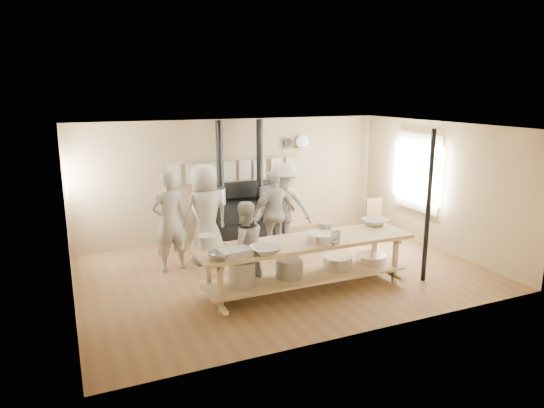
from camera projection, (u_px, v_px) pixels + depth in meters
name	position (u px, v px, depth m)	size (l,w,h in m)	color
ground	(282.00, 271.00, 8.77)	(7.00, 7.00, 0.00)	brown
room_shell	(283.00, 183.00, 8.40)	(7.00, 7.00, 7.00)	tan
window_right	(418.00, 172.00, 10.32)	(0.09, 1.50, 1.65)	beige
left_opening	(65.00, 180.00, 8.84)	(0.00, 0.90, 0.90)	white
stove	(241.00, 217.00, 10.54)	(1.90, 0.75, 2.60)	black
towel_rail	(236.00, 168.00, 10.55)	(3.00, 0.04, 0.47)	#A3805D
back_wall_shelf	(296.00, 144.00, 11.05)	(0.63, 0.14, 0.32)	#A3805D
prep_table	(305.00, 260.00, 7.85)	(3.60, 0.90, 0.85)	#A3805D
support_post	(428.00, 207.00, 8.07)	(0.08, 0.08, 2.60)	black
cook_far_left	(170.00, 221.00, 8.65)	(0.67, 0.44, 1.83)	#A7A094
cook_left	(244.00, 247.00, 7.75)	(0.73, 0.57, 1.50)	#A7A094
cook_center	(205.00, 214.00, 9.04)	(0.93, 0.60, 1.89)	#A7A094
cook_right	(274.00, 213.00, 9.49)	(0.99, 0.41, 1.69)	#A7A094
cook_by_window	(283.00, 207.00, 9.74)	(1.17, 0.67, 1.81)	#A7A094
chair	(377.00, 226.00, 10.83)	(0.41, 0.41, 0.83)	#4F381F
bowl_white_a	(265.00, 250.00, 7.13)	(0.45, 0.45, 0.11)	silver
bowl_steel_a	(219.00, 256.00, 6.89)	(0.34, 0.34, 0.11)	silver
bowl_white_b	(375.00, 222.00, 8.66)	(0.44, 0.44, 0.11)	silver
bowl_steel_b	(331.00, 241.00, 7.57)	(0.30, 0.30, 0.09)	silver
roasting_pan	(235.00, 252.00, 7.03)	(0.46, 0.30, 0.10)	#B2B2B7
mixing_bowl_large	(322.00, 238.00, 7.64)	(0.50, 0.50, 0.16)	silver
bucket_galv	(325.00, 229.00, 8.03)	(0.23, 0.23, 0.21)	gray
deep_bowl_enamel	(207.00, 241.00, 7.44)	(0.29, 0.29, 0.18)	silver
pitcher	(336.00, 236.00, 7.59)	(0.15, 0.15, 0.24)	silver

